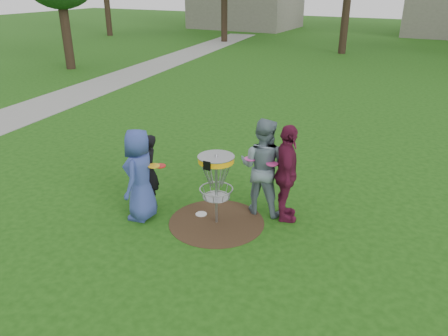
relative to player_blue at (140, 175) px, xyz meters
The scene contains 10 objects.
ground 1.69m from the player_blue, 19.15° to the left, with size 100.00×100.00×0.00m, color #19470F.
dirt_patch 1.68m from the player_blue, 19.15° to the left, with size 1.80×1.80×0.01m, color #47331E.
concrete_path 12.13m from the player_blue, 135.57° to the left, with size 2.20×40.00×0.02m, color #9E9E99.
player_blue is the anchor object (origin of this frame).
player_black 0.51m from the player_blue, 108.29° to the left, with size 0.54×0.36×1.49m, color black.
player_grey 2.31m from the player_blue, 33.55° to the left, with size 0.92×0.72×1.90m, color slate.
player_maroon 2.71m from the player_blue, 26.59° to the left, with size 1.09×0.45×1.86m, color maroon.
disc_on_grass 1.42m from the player_blue, 31.54° to the left, with size 0.22×0.22×0.02m, color silver.
disc_golf_basket 1.44m from the player_blue, 19.13° to the left, with size 0.66×0.67×1.38m.
held_discs 1.29m from the player_blue, 31.46° to the left, with size 2.29×1.18×0.27m.
Camera 1 is at (3.46, -6.24, 4.21)m, focal length 35.00 mm.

